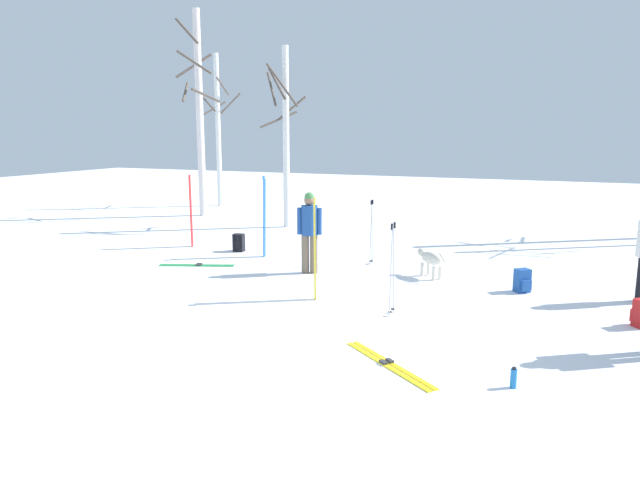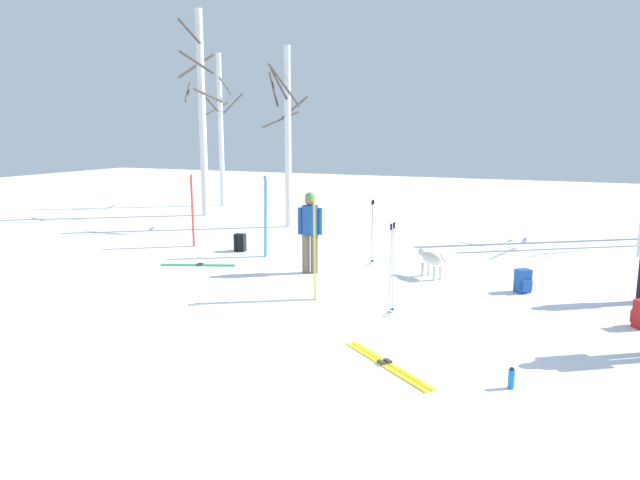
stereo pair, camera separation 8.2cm
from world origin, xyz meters
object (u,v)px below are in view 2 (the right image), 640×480
object	(u,v)px
ski_pair_planted_1	(192,211)
ski_poles_0	(392,267)
ski_pair_planted_0	(265,217)
ski_pair_lying_1	(198,265)
dog	(431,259)
birch_tree_2	(287,133)
person_2	(310,227)
birch_tree_0	(221,128)
ski_pair_planted_2	(315,249)
ski_poles_1	(372,230)
backpack_0	(523,281)
backpack_2	(240,243)
ski_pair_lying_0	(387,364)
water_bottle_0	(511,379)
birch_tree_1	(202,110)

from	to	relation	value
ski_pair_planted_1	ski_poles_0	xyz separation A→B (m)	(6.36, -3.53, -0.12)
ski_pair_planted_0	ski_pair_lying_1	bearing A→B (deg)	-122.39
ski_pair_planted_1	ski_pair_planted_0	bearing A→B (deg)	-8.06
dog	ski_pair_planted_0	xyz separation A→B (m)	(-4.09, 0.50, 0.57)
ski_poles_0	birch_tree_2	size ratio (longest dim) A/B	0.28
ski_pair_planted_1	ski_pair_lying_1	xyz separation A→B (m)	(1.38, -1.80, -0.92)
person_2	birch_tree_0	xyz separation A→B (m)	(-7.85, 8.94, 2.07)
ski_pair_planted_2	ski_poles_0	distance (m)	1.56
ski_poles_1	dog	bearing A→B (deg)	-24.73
ski_poles_0	birch_tree_2	world-z (taller)	birch_tree_2
backpack_0	backpack_2	size ratio (longest dim) A/B	1.00
ski_pair_lying_1	birch_tree_0	world-z (taller)	birch_tree_0
person_2	dog	bearing A→B (deg)	14.14
dog	ski_pair_lying_0	bearing A→B (deg)	-83.92
dog	ski_pair_planted_0	bearing A→B (deg)	173.06
backpack_2	birch_tree_0	xyz separation A→B (m)	(-5.31, 7.56, 2.84)
ski_pair_lying_1	dog	bearing A→B (deg)	10.98
ski_pair_lying_1	birch_tree_0	size ratio (longest dim) A/B	0.28
person_2	ski_pair_lying_0	bearing A→B (deg)	-54.66
water_bottle_0	ski_poles_1	bearing A→B (deg)	122.55
water_bottle_0	birch_tree_1	xyz separation A→B (m)	(-11.41, 10.57, 3.53)
person_2	dog	world-z (taller)	person_2
person_2	birch_tree_2	xyz separation A→B (m)	(-3.10, 5.23, 1.91)
ski_poles_1	birch_tree_2	distance (m)	6.03
backpack_0	birch_tree_2	size ratio (longest dim) A/B	0.08
ski_pair_planted_2	ski_pair_lying_1	size ratio (longest dim) A/B	1.12
birch_tree_0	birch_tree_1	xyz separation A→B (m)	(0.91, -2.60, 0.60)
ski_pair_planted_2	birch_tree_2	bearing A→B (deg)	119.67
birch_tree_0	birch_tree_1	size ratio (longest dim) A/B	0.84
ski_pair_lying_0	ski_poles_1	xyz separation A→B (m)	(-1.99, 5.43, 0.77)
ski_pair_planted_1	birch_tree_1	distance (m)	6.34
ski_pair_lying_0	backpack_0	size ratio (longest dim) A/B	3.42
dog	ski_pair_planted_2	bearing A→B (deg)	-123.62
backpack_2	water_bottle_0	distance (m)	8.98
ski_poles_0	birch_tree_2	xyz separation A→B (m)	(-5.49, 7.33, 2.07)
ski_poles_1	birch_tree_0	xyz separation A→B (m)	(-8.80, 7.65, 2.27)
ski_pair_lying_1	birch_tree_1	xyz separation A→B (m)	(-4.35, 6.70, 3.64)
ski_pair_planted_2	birch_tree_2	size ratio (longest dim) A/B	0.33
dog	backpack_0	bearing A→B (deg)	-13.56
ski_pair_planted_0	ski_poles_1	world-z (taller)	ski_pair_planted_0
ski_pair_planted_1	ski_poles_0	world-z (taller)	ski_pair_planted_1
ski_poles_1	birch_tree_0	world-z (taller)	birch_tree_0
ski_pair_planted_0	ski_poles_0	distance (m)	5.16
ski_pair_lying_0	ski_pair_lying_1	size ratio (longest dim) A/B	0.93
dog	ski_pair_planted_1	bearing A→B (deg)	172.65
ski_poles_0	backpack_0	distance (m)	3.00
birch_tree_2	ski_pair_planted_1	bearing A→B (deg)	-102.87
ski_pair_lying_1	ski_pair_planted_0	bearing A→B (deg)	57.61
ski_pair_lying_0	ski_poles_0	distance (m)	2.26
ski_pair_planted_1	water_bottle_0	world-z (taller)	ski_pair_planted_1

